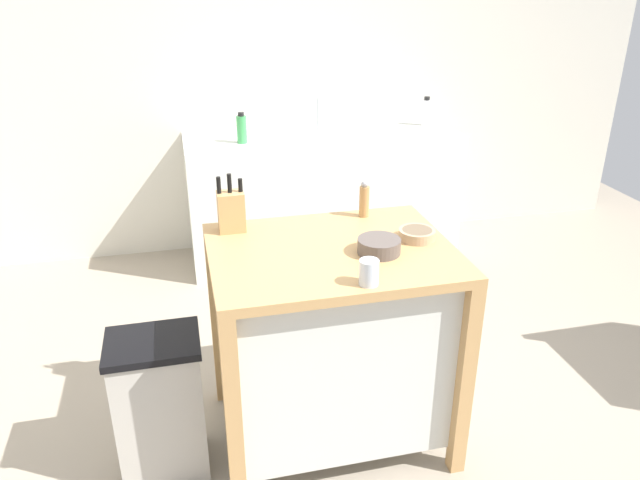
{
  "coord_description": "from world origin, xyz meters",
  "views": [
    {
      "loc": [
        -0.64,
        -2.13,
        1.94
      ],
      "look_at": [
        -0.09,
        0.18,
        0.86
      ],
      "focal_mm": 34.23,
      "sensor_mm": 36.0,
      "label": 1
    }
  ],
  "objects_px": {
    "kitchen_island": "(331,335)",
    "sink_faucet": "(318,114)",
    "bowl_ceramic_wide": "(379,246)",
    "knife_block": "(231,211)",
    "drinking_cup": "(369,272)",
    "trash_bin": "(160,406)",
    "bottle_hand_soap": "(426,112)",
    "bowl_ceramic_small": "(417,234)",
    "pepper_grinder": "(364,200)",
    "bottle_dish_soap": "(242,129)"
  },
  "relations": [
    {
      "from": "bowl_ceramic_small",
      "to": "drinking_cup",
      "type": "relative_size",
      "value": 1.61
    },
    {
      "from": "trash_bin",
      "to": "sink_faucet",
      "type": "distance_m",
      "value": 2.43
    },
    {
      "from": "knife_block",
      "to": "bottle_hand_soap",
      "type": "height_order",
      "value": "knife_block"
    },
    {
      "from": "bottle_dish_soap",
      "to": "drinking_cup",
      "type": "bearing_deg",
      "value": -84.57
    },
    {
      "from": "knife_block",
      "to": "pepper_grinder",
      "type": "relative_size",
      "value": 1.49
    },
    {
      "from": "knife_block",
      "to": "trash_bin",
      "type": "height_order",
      "value": "knife_block"
    },
    {
      "from": "drinking_cup",
      "to": "bottle_dish_soap",
      "type": "relative_size",
      "value": 0.47
    },
    {
      "from": "bowl_ceramic_small",
      "to": "pepper_grinder",
      "type": "relative_size",
      "value": 0.9
    },
    {
      "from": "bowl_ceramic_small",
      "to": "bowl_ceramic_wide",
      "type": "height_order",
      "value": "bowl_ceramic_wide"
    },
    {
      "from": "knife_block",
      "to": "bowl_ceramic_wide",
      "type": "distance_m",
      "value": 0.64
    },
    {
      "from": "sink_faucet",
      "to": "bottle_hand_soap",
      "type": "height_order",
      "value": "sink_faucet"
    },
    {
      "from": "pepper_grinder",
      "to": "trash_bin",
      "type": "bearing_deg",
      "value": -159.55
    },
    {
      "from": "pepper_grinder",
      "to": "drinking_cup",
      "type": "bearing_deg",
      "value": -105.74
    },
    {
      "from": "bowl_ceramic_wide",
      "to": "bowl_ceramic_small",
      "type": "bearing_deg",
      "value": 24.55
    },
    {
      "from": "trash_bin",
      "to": "knife_block",
      "type": "bearing_deg",
      "value": 42.71
    },
    {
      "from": "bowl_ceramic_small",
      "to": "pepper_grinder",
      "type": "distance_m",
      "value": 0.32
    },
    {
      "from": "bowl_ceramic_wide",
      "to": "pepper_grinder",
      "type": "distance_m",
      "value": 0.38
    },
    {
      "from": "drinking_cup",
      "to": "bottle_hand_soap",
      "type": "distance_m",
      "value": 2.51
    },
    {
      "from": "bowl_ceramic_small",
      "to": "sink_faucet",
      "type": "xyz_separation_m",
      "value": [
        0.05,
        1.97,
        0.06
      ]
    },
    {
      "from": "knife_block",
      "to": "drinking_cup",
      "type": "xyz_separation_m",
      "value": [
        0.42,
        -0.59,
        -0.04
      ]
    },
    {
      "from": "bottle_hand_soap",
      "to": "bowl_ceramic_small",
      "type": "bearing_deg",
      "value": -113.46
    },
    {
      "from": "sink_faucet",
      "to": "bottle_hand_soap",
      "type": "xyz_separation_m",
      "value": [
        0.78,
        -0.06,
        -0.02
      ]
    },
    {
      "from": "knife_block",
      "to": "bowl_ceramic_wide",
      "type": "xyz_separation_m",
      "value": [
        0.53,
        -0.36,
        -0.06
      ]
    },
    {
      "from": "drinking_cup",
      "to": "bottle_dish_soap",
      "type": "height_order",
      "value": "bottle_dish_soap"
    },
    {
      "from": "bowl_ceramic_small",
      "to": "sink_faucet",
      "type": "bearing_deg",
      "value": 88.45
    },
    {
      "from": "kitchen_island",
      "to": "sink_faucet",
      "type": "bearing_deg",
      "value": 78.16
    },
    {
      "from": "kitchen_island",
      "to": "bottle_dish_soap",
      "type": "relative_size",
      "value": 4.88
    },
    {
      "from": "pepper_grinder",
      "to": "bottle_hand_soap",
      "type": "xyz_separation_m",
      "value": [
        0.97,
        1.62,
        -0.01
      ]
    },
    {
      "from": "bowl_ceramic_small",
      "to": "bowl_ceramic_wide",
      "type": "xyz_separation_m",
      "value": [
        -0.19,
        -0.09,
        0.01
      ]
    },
    {
      "from": "sink_faucet",
      "to": "drinking_cup",
      "type": "bearing_deg",
      "value": -98.99
    },
    {
      "from": "drinking_cup",
      "to": "bottle_hand_soap",
      "type": "xyz_separation_m",
      "value": [
        1.14,
        2.24,
        0.02
      ]
    },
    {
      "from": "bowl_ceramic_small",
      "to": "pepper_grinder",
      "type": "bearing_deg",
      "value": 115.3
    },
    {
      "from": "knife_block",
      "to": "pepper_grinder",
      "type": "height_order",
      "value": "knife_block"
    },
    {
      "from": "kitchen_island",
      "to": "bottle_dish_soap",
      "type": "bearing_deg",
      "value": 94.71
    },
    {
      "from": "drinking_cup",
      "to": "trash_bin",
      "type": "relative_size",
      "value": 0.15
    },
    {
      "from": "kitchen_island",
      "to": "sink_faucet",
      "type": "distance_m",
      "value": 2.08
    },
    {
      "from": "kitchen_island",
      "to": "bowl_ceramic_small",
      "type": "height_order",
      "value": "bowl_ceramic_small"
    },
    {
      "from": "sink_faucet",
      "to": "bottle_dish_soap",
      "type": "xyz_separation_m",
      "value": [
        -0.56,
        -0.23,
        -0.02
      ]
    },
    {
      "from": "bowl_ceramic_wide",
      "to": "pepper_grinder",
      "type": "relative_size",
      "value": 1.01
    },
    {
      "from": "knife_block",
      "to": "bowl_ceramic_small",
      "type": "bearing_deg",
      "value": -20.28
    },
    {
      "from": "drinking_cup",
      "to": "sink_faucet",
      "type": "distance_m",
      "value": 2.32
    },
    {
      "from": "bowl_ceramic_wide",
      "to": "knife_block",
      "type": "bearing_deg",
      "value": 146.23
    },
    {
      "from": "bottle_hand_soap",
      "to": "knife_block",
      "type": "bearing_deg",
      "value": -133.39
    },
    {
      "from": "kitchen_island",
      "to": "pepper_grinder",
      "type": "distance_m",
      "value": 0.61
    },
    {
      "from": "drinking_cup",
      "to": "trash_bin",
      "type": "xyz_separation_m",
      "value": [
        -0.78,
        0.26,
        -0.64
      ]
    },
    {
      "from": "bowl_ceramic_wide",
      "to": "sink_faucet",
      "type": "bearing_deg",
      "value": 83.19
    },
    {
      "from": "kitchen_island",
      "to": "bottle_hand_soap",
      "type": "xyz_separation_m",
      "value": [
        1.19,
        1.92,
        0.47
      ]
    },
    {
      "from": "bowl_ceramic_small",
      "to": "bowl_ceramic_wide",
      "type": "relative_size",
      "value": 0.89
    },
    {
      "from": "bowl_ceramic_small",
      "to": "bottle_hand_soap",
      "type": "height_order",
      "value": "bottle_hand_soap"
    },
    {
      "from": "kitchen_island",
      "to": "bowl_ceramic_small",
      "type": "relative_size",
      "value": 6.43
    }
  ]
}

